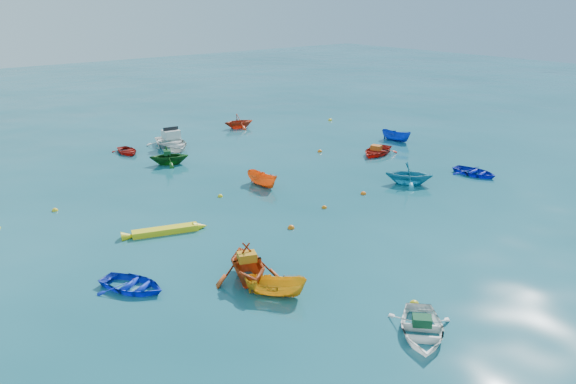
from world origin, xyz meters
TOP-DOWN VIEW (x-y plane):
  - ground at (0.00, 0.00)m, footprint 160.00×160.00m
  - dinghy_blue_sw at (-11.38, 0.83)m, footprint 3.06×3.41m
  - dinghy_white_near at (-5.08, -8.40)m, footprint 3.79×3.75m
  - dinghy_blue_se at (12.18, 0.80)m, footprint 2.20×2.97m
  - dinghy_orange_w at (-7.41, -1.44)m, footprint 3.74×3.98m
  - sampan_yellow_mid at (-7.31, -3.15)m, footprint 2.29×2.44m
  - dinghy_cyan_se at (7.39, 2.31)m, footprint 3.71×3.75m
  - sampan_orange_n at (0.24, 7.74)m, footprint 1.07×2.58m
  - dinghy_green_n at (-1.93, 15.50)m, footprint 3.35×3.20m
  - dinghy_red_ne at (11.02, 8.22)m, footprint 3.84×3.22m
  - sampan_blue_far at (15.17, 9.92)m, footprint 1.40×2.67m
  - dinghy_red_far at (-2.96, 20.05)m, footprint 1.97×2.64m
  - dinghy_orange_far at (8.09, 21.62)m, footprint 3.02×2.75m
  - kayak_yellow at (-7.76, 4.99)m, footprint 3.85×1.78m
  - motorboat_white at (0.35, 19.39)m, footprint 3.70×4.76m
  - tarp_green_a at (-5.01, -8.34)m, footprint 0.79×0.80m
  - tarp_orange_a at (-7.39, -1.39)m, footprint 0.89×0.79m
  - tarp_green_b at (-2.02, 15.55)m, footprint 0.71×0.78m
  - tarp_orange_b at (10.92, 8.19)m, footprint 0.73×0.85m
  - buoy_or_a at (-11.04, 1.33)m, footprint 0.30×0.30m
  - buoy_ye_a at (-3.72, -7.01)m, footprint 0.37×0.37m
  - buoy_or_b at (0.58, 2.57)m, footprint 0.30×0.30m
  - buoy_or_c at (-2.63, 1.55)m, footprint 0.35×0.35m
  - buoy_ye_c at (-2.82, 7.73)m, footprint 0.30×0.30m
  - buoy_or_d at (3.88, 2.79)m, footprint 0.34×0.34m
  - buoy_ye_d at (-10.95, 11.49)m, footprint 0.33×0.33m
  - buoy_or_e at (8.23, 11.31)m, footprint 0.35×0.35m
  - buoy_ye_e at (16.43, 18.85)m, footprint 0.37×0.37m

SIDE VIEW (x-z plane):
  - ground at x=0.00m, z-range 0.00..0.00m
  - dinghy_blue_sw at x=-11.38m, z-range -0.29..0.29m
  - dinghy_white_near at x=-5.08m, z-range -0.32..0.32m
  - dinghy_blue_se at x=12.18m, z-range -0.30..0.30m
  - dinghy_orange_w at x=-7.41m, z-range -0.84..0.84m
  - sampan_yellow_mid at x=-7.31m, z-range -0.47..0.47m
  - dinghy_cyan_se at x=7.39m, z-range -0.75..0.75m
  - sampan_orange_n at x=0.24m, z-range -0.49..0.49m
  - dinghy_green_n at x=-1.93m, z-range -0.69..0.69m
  - dinghy_red_ne at x=11.02m, z-range -0.34..0.34m
  - sampan_blue_far at x=15.17m, z-range -0.49..0.49m
  - dinghy_red_far at x=-2.96m, z-range -0.26..0.26m
  - dinghy_orange_far at x=8.09m, z-range -0.68..0.68m
  - kayak_yellow at x=-7.76m, z-range -0.19..0.19m
  - motorboat_white at x=0.35m, z-range -0.75..0.75m
  - buoy_or_a at x=-11.04m, z-range -0.15..0.15m
  - buoy_ye_a at x=-3.72m, z-range -0.19..0.19m
  - buoy_or_b at x=0.58m, z-range -0.15..0.15m
  - buoy_or_c at x=-2.63m, z-range -0.18..0.18m
  - buoy_ye_c at x=-2.82m, z-range -0.15..0.15m
  - buoy_or_d at x=3.88m, z-range -0.17..0.17m
  - buoy_ye_d at x=-10.95m, z-range -0.16..0.16m
  - buoy_or_e at x=8.23m, z-range -0.18..0.18m
  - buoy_ye_e at x=16.43m, z-range -0.18..0.18m
  - tarp_green_a at x=-5.01m, z-range 0.32..0.63m
  - tarp_orange_b at x=10.92m, z-range 0.34..0.69m
  - tarp_green_b at x=-2.02m, z-range 0.69..0.99m
  - tarp_orange_a at x=-7.39m, z-range 0.84..1.19m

